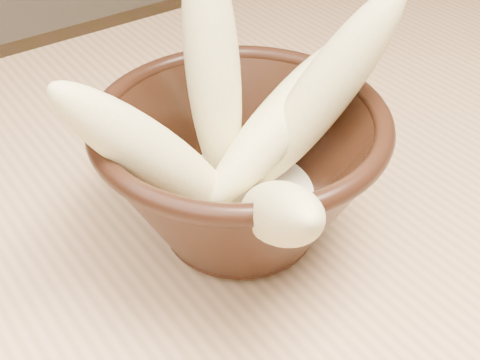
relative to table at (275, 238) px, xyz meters
name	(u,v)px	position (x,y,z in m)	size (l,w,h in m)	color
table	(275,238)	(0.00, 0.00, 0.00)	(1.20, 0.80, 0.75)	tan
bowl	(240,169)	(-0.08, -0.05, 0.15)	(0.24, 0.24, 0.13)	black
milk_puddle	(240,199)	(-0.08, -0.05, 0.12)	(0.13, 0.13, 0.02)	#F1E3C2
banana_upright	(213,67)	(-0.07, 0.00, 0.23)	(0.04, 0.04, 0.20)	#D4BD7D
banana_left	(151,153)	(-0.15, -0.04, 0.20)	(0.04, 0.04, 0.18)	#D4BD7D
banana_right	(322,93)	(-0.01, -0.07, 0.21)	(0.04, 0.04, 0.20)	#D4BD7D
banana_across	(286,116)	(-0.03, -0.04, 0.18)	(0.04, 0.04, 0.20)	#D4BD7D
banana_front	(278,213)	(-0.11, -0.14, 0.19)	(0.04, 0.04, 0.19)	#D4BD7D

